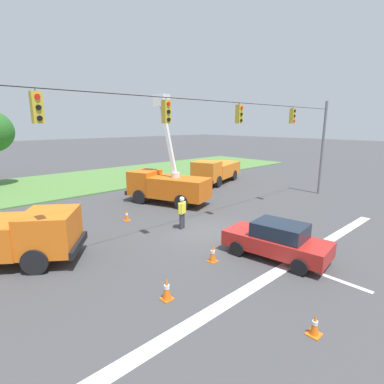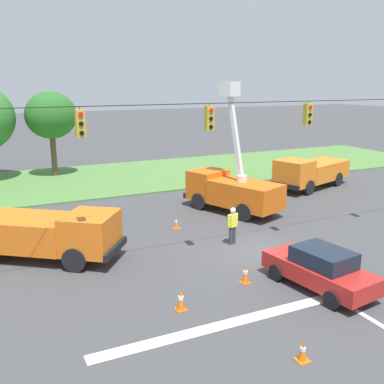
# 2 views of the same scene
# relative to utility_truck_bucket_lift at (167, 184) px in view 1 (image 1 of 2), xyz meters

# --- Properties ---
(ground_plane) EXTENTS (200.00, 200.00, 0.00)m
(ground_plane) POSITION_rel_utility_truck_bucket_lift_xyz_m (-2.20, -6.01, -1.42)
(ground_plane) COLOR #424244
(grass_verge) EXTENTS (56.00, 12.00, 0.10)m
(grass_verge) POSITION_rel_utility_truck_bucket_lift_xyz_m (-2.20, 11.99, -1.37)
(grass_verge) COLOR #517F3D
(grass_verge) RESTS_ON ground
(lane_markings) EXTENTS (17.60, 15.25, 0.01)m
(lane_markings) POSITION_rel_utility_truck_bucket_lift_xyz_m (-2.20, -12.34, -1.41)
(lane_markings) COLOR silver
(lane_markings) RESTS_ON ground
(signal_gantry) EXTENTS (26.20, 0.33, 7.20)m
(signal_gantry) POSITION_rel_utility_truck_bucket_lift_xyz_m (-2.16, -6.01, 3.17)
(signal_gantry) COLOR slate
(signal_gantry) RESTS_ON ground
(utility_truck_bucket_lift) EXTENTS (4.17, 6.30, 7.42)m
(utility_truck_bucket_lift) POSITION_rel_utility_truck_bucket_lift_xyz_m (0.00, 0.00, 0.00)
(utility_truck_bucket_lift) COLOR orange
(utility_truck_bucket_lift) RESTS_ON ground
(utility_truck_support_far) EXTENTS (7.08, 4.28, 2.24)m
(utility_truck_support_far) POSITION_rel_utility_truck_bucket_lift_xyz_m (8.08, 2.75, -0.24)
(utility_truck_support_far) COLOR orange
(utility_truck_support_far) RESTS_ON ground
(sedan_red) EXTENTS (2.36, 4.50, 1.56)m
(sedan_red) POSITION_rel_utility_truck_bucket_lift_xyz_m (-2.20, -10.14, -0.63)
(sedan_red) COLOR red
(sedan_red) RESTS_ON ground
(road_worker) EXTENTS (0.63, 0.34, 1.77)m
(road_worker) POSITION_rel_utility_truck_bucket_lift_xyz_m (-2.72, -4.72, -0.42)
(road_worker) COLOR #383842
(road_worker) RESTS_ON ground
(traffic_cone_foreground_left) EXTENTS (0.36, 0.36, 0.66)m
(traffic_cone_foreground_left) POSITION_rel_utility_truck_bucket_lift_xyz_m (-4.20, -1.50, -1.10)
(traffic_cone_foreground_left) COLOR orange
(traffic_cone_foreground_left) RESTS_ON ground
(traffic_cone_foreground_right) EXTENTS (0.36, 0.36, 0.75)m
(traffic_cone_foreground_right) POSITION_rel_utility_truck_bucket_lift_xyz_m (-4.42, -8.56, -1.04)
(traffic_cone_foreground_right) COLOR orange
(traffic_cone_foreground_right) RESTS_ON ground
(traffic_cone_mid_right) EXTENTS (0.36, 0.36, 0.78)m
(traffic_cone_mid_right) POSITION_rel_utility_truck_bucket_lift_xyz_m (3.78, 1.73, -1.03)
(traffic_cone_mid_right) COLOR orange
(traffic_cone_mid_right) RESTS_ON ground
(traffic_cone_near_bucket) EXTENTS (0.36, 0.36, 0.63)m
(traffic_cone_near_bucket) POSITION_rel_utility_truck_bucket_lift_xyz_m (-5.63, -13.42, -1.11)
(traffic_cone_near_bucket) COLOR orange
(traffic_cone_near_bucket) RESTS_ON ground
(traffic_cone_far_left) EXTENTS (0.36, 0.36, 0.77)m
(traffic_cone_far_left) POSITION_rel_utility_truck_bucket_lift_xyz_m (-7.48, -9.41, -1.03)
(traffic_cone_far_left) COLOR orange
(traffic_cone_far_left) RESTS_ON ground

